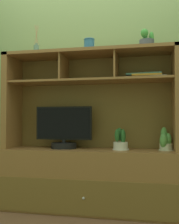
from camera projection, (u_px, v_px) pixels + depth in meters
The scene contains 10 objects.
floor_plane at pixel (89, 210), 2.61m from camera, with size 6.00×6.00×0.02m, color brown.
back_wall at pixel (95, 67), 2.90m from camera, with size 6.00×0.02×2.80m, color #87A363.
media_console at pixel (90, 162), 2.63m from camera, with size 1.66×0.49×1.50m.
tv_monitor at pixel (64, 131), 2.68m from camera, with size 0.55×0.24×0.41m.
potted_orchid at pixel (121, 142), 2.55m from camera, with size 0.15×0.15×0.20m.
potted_fern at pixel (166, 142), 2.49m from camera, with size 0.13×0.14×0.21m.
magazine_stack_left at pixel (146, 77), 2.57m from camera, with size 0.39×0.25×0.05m.
diffuser_bottle at pixel (36, 49), 2.75m from camera, with size 0.05×0.05×0.29m.
potted_succulent at pixel (147, 42), 2.57m from camera, with size 0.16×0.16×0.19m.
ceramic_vase at pixel (89, 45), 2.64m from camera, with size 0.10×0.10×0.12m.
Camera 1 is at (0.54, -2.58, 0.84)m, focal length 44.39 mm.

